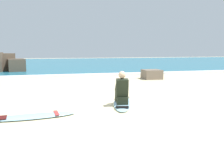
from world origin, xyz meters
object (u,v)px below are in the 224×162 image
(surfboard_main, at_px, (122,103))
(surfer_seated, at_px, (122,91))
(surfboard_spare_near, at_px, (32,116))
(shoreline_rock, at_px, (152,74))

(surfboard_main, relative_size, surfer_seated, 2.49)
(surfboard_main, distance_m, surfer_seated, 0.46)
(surfboard_main, xyz_separation_m, surfboard_spare_near, (-2.59, -0.92, 0.00))
(surfboard_main, distance_m, surfboard_spare_near, 2.75)
(surfboard_main, bearing_deg, shoreline_rock, 58.26)
(surfer_seated, distance_m, surfboard_spare_near, 2.63)
(surfboard_spare_near, distance_m, shoreline_rock, 9.02)
(surfboard_main, height_order, shoreline_rock, shoreline_rock)
(surfboard_main, relative_size, surfboard_spare_near, 1.10)
(surfboard_main, distance_m, shoreline_rock, 6.70)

